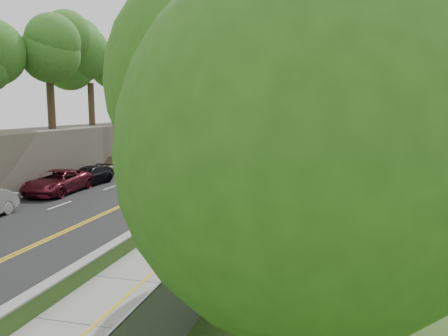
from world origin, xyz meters
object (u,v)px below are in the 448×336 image
at_px(streetlight, 121,119).
at_px(construction_barrel, 300,156).
at_px(painter_0, 198,195).
at_px(concrete_block, 241,203).
at_px(person_far, 290,155).
at_px(car_2, 57,182).
at_px(signpost, 175,188).

xyz_separation_m(streetlight, construction_barrel, (14.76, 12.00, -4.18)).
height_order(construction_barrel, painter_0, painter_0).
bearing_deg(concrete_block, streetlight, 136.93).
xyz_separation_m(streetlight, concrete_block, (13.66, -12.77, -4.17)).
height_order(construction_barrel, person_far, person_far).
xyz_separation_m(construction_barrel, car_2, (-13.79, -22.91, 0.34)).
xyz_separation_m(construction_barrel, painter_0, (-3.48, -25.00, 0.42)).
bearing_deg(signpost, concrete_block, 63.13).
xyz_separation_m(car_2, painter_0, (10.31, -2.09, 0.08)).
bearing_deg(car_2, person_far, 51.70).
xyz_separation_m(streetlight, car_2, (0.97, -10.91, -3.84)).
bearing_deg(person_far, streetlight, 10.49).
distance_m(streetlight, signpost, 20.72).
bearing_deg(concrete_block, car_2, 171.64).
distance_m(streetlight, concrete_block, 19.16).
relative_size(signpost, painter_0, 1.86).
bearing_deg(streetlight, construction_barrel, 39.11).
xyz_separation_m(signpost, car_2, (-10.54, 6.11, -1.16)).
relative_size(streetlight, signpost, 2.58).
height_order(signpost, person_far, signpost).
relative_size(construction_barrel, person_far, 0.47).
relative_size(construction_barrel, car_2, 0.15).
bearing_deg(signpost, painter_0, 93.27).
relative_size(car_2, painter_0, 3.28).
relative_size(construction_barrel, painter_0, 0.49).
height_order(construction_barrel, car_2, car_2).
height_order(concrete_block, painter_0, painter_0).
height_order(construction_barrel, concrete_block, concrete_block).
distance_m(car_2, person_far, 23.15).
distance_m(car_2, painter_0, 10.52).
height_order(streetlight, car_2, streetlight).
bearing_deg(streetlight, painter_0, -49.04).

